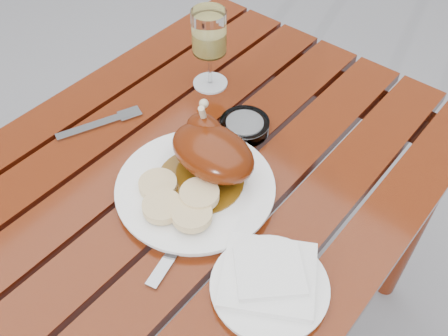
{
  "coord_description": "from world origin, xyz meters",
  "views": [
    {
      "loc": [
        0.46,
        -0.41,
        1.48
      ],
      "look_at": [
        0.06,
        0.08,
        0.78
      ],
      "focal_mm": 40.0,
      "sensor_mm": 36.0,
      "label": 1
    }
  ],
  "objects_px": {
    "side_plate": "(269,287)",
    "ashtray": "(245,126)",
    "table": "(187,284)",
    "dinner_plate": "(195,188)",
    "wine_glass": "(209,50)"
  },
  "relations": [
    {
      "from": "wine_glass",
      "to": "side_plate",
      "type": "relative_size",
      "value": 0.97
    },
    {
      "from": "ashtray",
      "to": "side_plate",
      "type": "bearing_deg",
      "value": -45.7
    },
    {
      "from": "side_plate",
      "to": "ashtray",
      "type": "relative_size",
      "value": 1.84
    },
    {
      "from": "table",
      "to": "ashtray",
      "type": "height_order",
      "value": "ashtray"
    },
    {
      "from": "wine_glass",
      "to": "ashtray",
      "type": "height_order",
      "value": "wine_glass"
    },
    {
      "from": "table",
      "to": "dinner_plate",
      "type": "relative_size",
      "value": 4.0
    },
    {
      "from": "table",
      "to": "wine_glass",
      "type": "relative_size",
      "value": 6.41
    },
    {
      "from": "table",
      "to": "wine_glass",
      "type": "distance_m",
      "value": 0.57
    },
    {
      "from": "side_plate",
      "to": "table",
      "type": "bearing_deg",
      "value": 166.98
    },
    {
      "from": "dinner_plate",
      "to": "table",
      "type": "bearing_deg",
      "value": -157.59
    },
    {
      "from": "wine_glass",
      "to": "table",
      "type": "bearing_deg",
      "value": -61.08
    },
    {
      "from": "table",
      "to": "dinner_plate",
      "type": "xyz_separation_m",
      "value": [
        0.04,
        0.02,
        0.38
      ]
    },
    {
      "from": "table",
      "to": "dinner_plate",
      "type": "height_order",
      "value": "dinner_plate"
    },
    {
      "from": "ashtray",
      "to": "table",
      "type": "bearing_deg",
      "value": -91.21
    },
    {
      "from": "table",
      "to": "side_plate",
      "type": "xyz_separation_m",
      "value": [
        0.27,
        -0.06,
        0.38
      ]
    }
  ]
}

